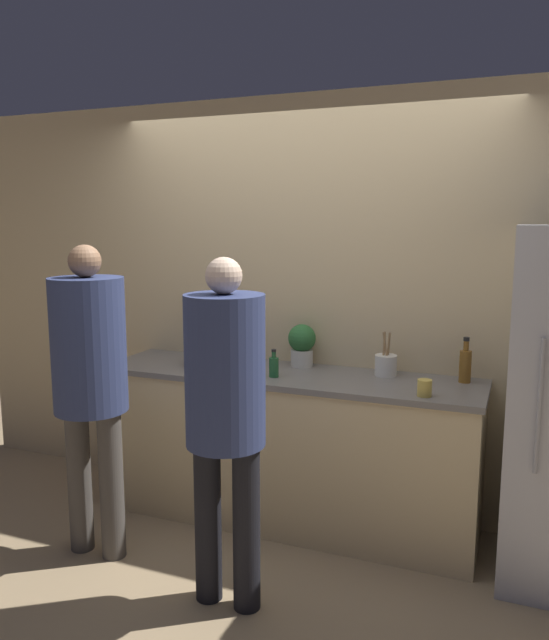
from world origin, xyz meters
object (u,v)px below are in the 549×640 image
Objects in this scene: utensil_crock at (386,365)px; bottle_amber at (465,365)px; bottle_green at (274,366)px; cup_yellow at (425,388)px; person_center at (225,401)px; potted_plant at (302,344)px; person_left at (90,370)px; fruit_bowl at (211,356)px.

utensil_crock is 0.45m from bottle_amber.
cup_yellow is at bearing -5.37° from bottle_green.
utensil_crock is at bearing 24.56° from bottle_green.
bottle_green is (-0.08, 0.79, -0.02)m from person_center.
person_center reaches higher than potted_plant.
person_center is at bearing -84.32° from bottle_green.
person_center is 6.48× the size of bottle_amber.
person_center is at bearing -9.53° from person_left.
utensil_crock is 1.01× the size of bottle_amber.
person_left is 10.49× the size of bottle_green.
cup_yellow is 0.91m from potted_plant.
bottle_amber is 0.97× the size of potted_plant.
bottle_green is 0.88m from cup_yellow.
utensil_crock is 1.60× the size of bottle_green.
person_left reaches higher than fruit_bowl.
bottle_amber is (1.85, 0.93, -0.01)m from person_left.
cup_yellow is 0.33× the size of potted_plant.
bottle_green is 0.63× the size of bottle_amber.
fruit_bowl is (0.32, 0.78, -0.06)m from person_left.
person_left is at bearing -132.26° from potted_plant.
potted_plant reaches higher than cup_yellow.
person_left is 0.84m from fruit_bowl.
bottle_green is 1.85× the size of cup_yellow.
cup_yellow is at bearing -114.13° from bottle_amber.
utensil_crock is (1.40, 0.91, -0.05)m from person_left.
cup_yellow is (1.68, 0.56, -0.07)m from person_left.
person_left is at bearing -146.88° from utensil_crock.
cup_yellow is at bearing -9.15° from fruit_bowl.
person_center is 1.07m from cup_yellow.
fruit_bowl is 1.25× the size of bottle_amber.
fruit_bowl reaches higher than cup_yellow.
utensil_crock is at bearing -178.02° from bottle_amber.
person_center is 6.43× the size of utensil_crock.
bottle_green is 0.61× the size of potted_plant.
utensil_crock is at bearing 128.07° from cup_yellow.
person_left reaches higher than bottle_green.
person_center reaches higher than fruit_bowl.
potted_plant is (0.55, 0.17, 0.09)m from fruit_bowl.
bottle_green is at bearing 38.60° from person_left.
person_center is at bearing -89.17° from potted_plant.
utensil_crock reaches higher than bottle_green.
potted_plant reaches higher than fruit_bowl.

